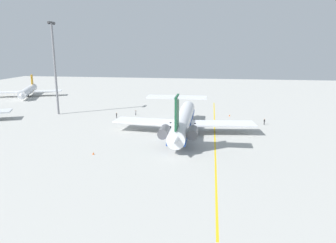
% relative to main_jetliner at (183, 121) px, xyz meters
% --- Properties ---
extents(ground, '(286.26, 286.26, 0.00)m').
position_rel_main_jetliner_xyz_m(ground, '(3.35, -6.02, -3.34)').
color(ground, '#ADADA8').
extents(main_jetliner, '(42.00, 37.39, 12.25)m').
position_rel_main_jetliner_xyz_m(main_jetliner, '(0.00, 0.00, 0.00)').
color(main_jetliner, silver).
rests_on(main_jetliner, ground).
extents(airliner_mid_right, '(28.48, 28.65, 8.82)m').
position_rel_main_jetliner_xyz_m(airliner_mid_right, '(51.81, 75.28, -0.74)').
color(airliner_mid_right, silver).
rests_on(airliner_mid_right, ground).
extents(ground_crew_near_nose, '(0.29, 0.43, 1.79)m').
position_rel_main_jetliner_xyz_m(ground_crew_near_nose, '(13.40, -22.25, -2.21)').
color(ground_crew_near_nose, black).
rests_on(ground_crew_near_nose, ground).
extents(ground_crew_near_tail, '(0.45, 0.29, 1.84)m').
position_rel_main_jetliner_xyz_m(ground_crew_near_tail, '(15.30, 22.51, -2.18)').
color(ground_crew_near_tail, black).
rests_on(ground_crew_near_tail, ground).
extents(ground_crew_portside, '(0.28, 0.41, 1.76)m').
position_rel_main_jetliner_xyz_m(ground_crew_portside, '(20.36, 17.61, -2.23)').
color(ground_crew_portside, black).
rests_on(ground_crew_portside, ground).
extents(safety_cone_nose, '(0.40, 0.40, 0.55)m').
position_rel_main_jetliner_xyz_m(safety_cone_nose, '(23.58, -12.79, -3.07)').
color(safety_cone_nose, '#EA590F').
rests_on(safety_cone_nose, ground).
extents(safety_cone_wingtip, '(0.40, 0.40, 0.55)m').
position_rel_main_jetliner_xyz_m(safety_cone_wingtip, '(-18.75, 16.83, -3.07)').
color(safety_cone_wingtip, '#EA590F').
rests_on(safety_cone_wingtip, ground).
extents(taxiway_centreline, '(94.09, 1.61, 0.01)m').
position_rel_main_jetliner_xyz_m(taxiway_centreline, '(1.18, -8.20, -3.34)').
color(taxiway_centreline, gold).
rests_on(taxiway_centreline, ground).
extents(light_mast, '(4.00, 0.70, 29.61)m').
position_rel_main_jetliner_xyz_m(light_mast, '(18.44, 43.61, 12.70)').
color(light_mast, slate).
rests_on(light_mast, ground).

